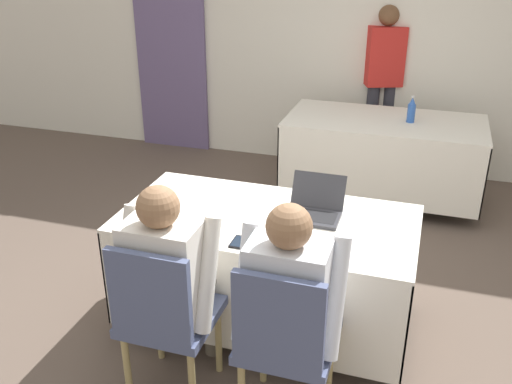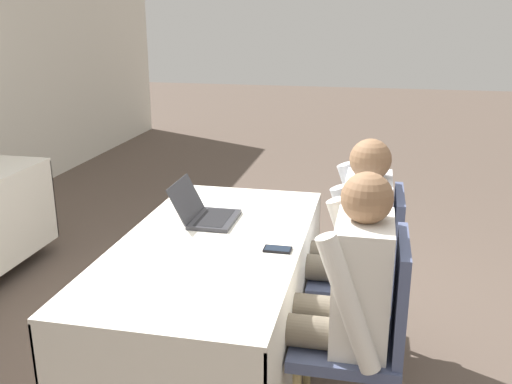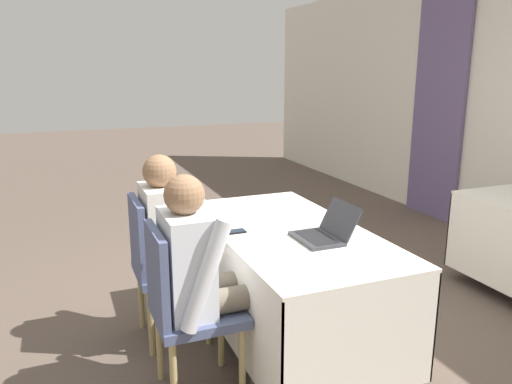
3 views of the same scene
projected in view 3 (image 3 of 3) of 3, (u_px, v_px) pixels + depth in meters
The scene contains 10 objects.
ground_plane at pixel (287, 338), 3.19m from camera, with size 24.00×24.00×0.00m, color brown.
curtain_panel at pixel (439, 101), 5.54m from camera, with size 0.78×0.04×2.65m.
conference_table_near at pixel (288, 256), 3.05m from camera, with size 1.67×0.85×0.73m.
laptop at pixel (324, 233), 2.82m from camera, with size 0.31×0.31×0.20m.
cell_phone at pixel (235, 232), 2.95m from camera, with size 0.07×0.13×0.01m.
paper_beside_laptop at pixel (353, 255), 2.59m from camera, with size 0.28×0.34×0.00m.
chair_near_left at pixel (160, 262), 3.07m from camera, with size 0.44×0.44×0.93m.
chair_near_right at pixel (183, 304), 2.53m from camera, with size 0.44×0.44×0.93m.
person_checkered_shirt at pixel (175, 235), 3.07m from camera, with size 0.50×0.52×1.19m.
person_white_shirt at pixel (202, 271), 2.53m from camera, with size 0.50×0.52×1.19m.
Camera 3 is at (2.59, -1.25, 1.68)m, focal length 35.00 mm.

